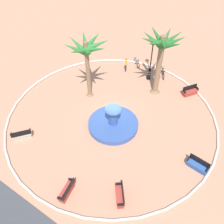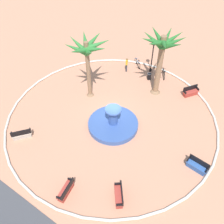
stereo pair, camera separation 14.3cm
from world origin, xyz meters
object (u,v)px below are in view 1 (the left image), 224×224
(bench_southwest, at_px, (22,135))
(bicycle_red_frame, at_px, (137,63))
(bench_west, at_px, (197,166))
(bench_southeast, at_px, (67,191))
(trash_bin, at_px, (149,76))
(bench_east, at_px, (120,196))
(bicycle_by_lamppost, at_px, (163,73))
(palm_tree_by_curb, at_px, (161,50))
(bench_north, at_px, (190,92))
(fountain, at_px, (113,124))
(lamppost, at_px, (152,53))
(person_cyclist_helmet, at_px, (126,64))
(palm_tree_near_fountain, at_px, (87,52))

(bench_southwest, distance_m, bicycle_red_frame, 14.91)
(bench_west, height_order, bench_southwest, same)
(bench_southeast, bearing_deg, trash_bin, -84.44)
(bench_east, bearing_deg, bicycle_by_lamppost, -76.07)
(bench_east, relative_size, bench_southeast, 0.94)
(bench_southeast, height_order, bicycle_by_lamppost, bench_southeast)
(bench_southeast, bearing_deg, palm_tree_by_curb, -90.47)
(bench_north, relative_size, bicycle_by_lamppost, 1.06)
(fountain, xyz_separation_m, lamppost, (1.16, -9.21, 1.98))
(bench_north, bearing_deg, bench_west, 114.39)
(bench_west, bearing_deg, bicycle_by_lamppost, -52.26)
(fountain, distance_m, bench_west, 7.61)
(lamppost, bearing_deg, bench_east, 109.76)
(palm_tree_by_curb, relative_size, bicycle_by_lamppost, 4.24)
(bicycle_red_frame, bearing_deg, trash_bin, 146.85)
(bicycle_by_lamppost, height_order, person_cyclist_helmet, person_cyclist_helmet)
(bicycle_red_frame, bearing_deg, lamppost, 176.21)
(bench_east, bearing_deg, fountain, -52.67)
(palm_tree_near_fountain, height_order, bicycle_red_frame, palm_tree_near_fountain)
(fountain, height_order, person_cyclist_helmet, fountain)
(fountain, xyz_separation_m, palm_tree_near_fountain, (4.22, -2.23, 4.58))
(fountain, bearing_deg, bench_east, 127.33)
(palm_tree_near_fountain, distance_m, bench_west, 12.89)
(bench_west, xyz_separation_m, bench_southeast, (6.78, 6.97, 0.00))
(bench_southwest, height_order, person_cyclist_helmet, person_cyclist_helmet)
(bench_southeast, distance_m, lamppost, 16.52)
(palm_tree_near_fountain, relative_size, bench_west, 3.72)
(bench_west, distance_m, bench_southwest, 14.22)
(palm_tree_by_curb, relative_size, person_cyclist_helmet, 3.78)
(palm_tree_by_curb, relative_size, bench_southwest, 4.11)
(lamppost, bearing_deg, trash_bin, 111.23)
(palm_tree_by_curb, xyz_separation_m, bench_west, (-6.67, 6.36, -4.48))
(bench_east, bearing_deg, bench_north, -89.80)
(trash_bin, bearing_deg, bicycle_by_lamppost, -131.15)
(bench_southeast, xyz_separation_m, bench_southwest, (6.44, -1.74, 0.00))
(person_cyclist_helmet, bearing_deg, bench_west, 144.60)
(lamppost, bearing_deg, palm_tree_by_curb, 125.33)
(bench_southwest, bearing_deg, bicycle_red_frame, -100.44)
(bench_west, distance_m, bicycle_by_lamppost, 11.64)
(fountain, distance_m, lamppost, 9.49)
(palm_tree_by_curb, height_order, trash_bin, palm_tree_by_curb)
(bench_east, distance_m, person_cyclist_helmet, 15.07)
(bench_southeast, bearing_deg, bicycle_red_frame, -77.15)
(bench_east, xyz_separation_m, bicycle_red_frame, (6.98, -14.66, 0.04))
(bench_east, bearing_deg, bench_southwest, -0.02)
(bench_west, xyz_separation_m, bench_southwest, (13.23, 5.23, 0.00))
(trash_bin, relative_size, person_cyclist_helmet, 0.43)
(palm_tree_by_curb, height_order, bench_west, palm_tree_by_curb)
(lamppost, height_order, bicycle_red_frame, lamppost)
(bench_southwest, distance_m, person_cyclist_helmet, 13.27)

